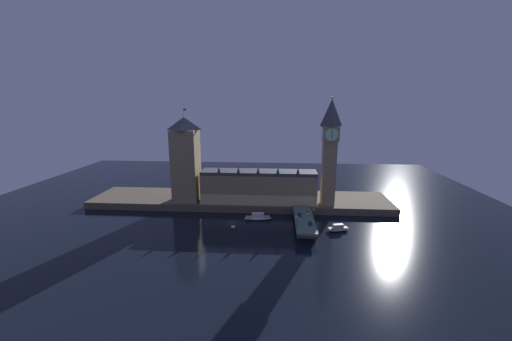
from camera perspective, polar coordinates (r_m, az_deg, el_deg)
The scene contains 14 objects.
ground_plane at distance 202.86m, azimuth -4.21°, elevation -9.48°, with size 400.00×400.00×0.00m, color black.
embankment at distance 238.33m, azimuth -2.89°, elevation -5.41°, with size 220.00×42.00×5.01m.
parliament_hall at distance 223.80m, azimuth 0.50°, elevation -2.91°, with size 81.09×17.93×27.18m.
clock_tower at distance 217.08m, azimuth 13.25°, elevation 3.80°, with size 10.93×11.04×73.87m.
victoria_tower at distance 229.75m, azimuth -12.67°, elevation 2.01°, with size 18.02×18.02×65.95m.
bridge at distance 195.44m, azimuth 8.74°, elevation -9.15°, with size 11.62×46.00×6.33m.
car_northbound_lead at distance 198.68m, azimuth 7.92°, elevation -7.89°, with size 2.07×4.73×1.44m.
car_southbound_lead at distance 185.49m, azimuth 9.81°, elevation -9.47°, with size 1.96×4.61×1.51m.
car_southbound_trail at distance 202.52m, azimuth 9.31°, elevation -7.55°, with size 1.87×4.39×1.34m.
pedestrian_near_rail at distance 184.32m, azimuth 7.43°, elevation -9.48°, with size 0.38×0.38×1.64m.
street_lamp_near at distance 179.00m, azimuth 7.41°, elevation -8.96°, with size 1.34×0.60×6.95m.
street_lamp_mid at distance 193.86m, azimuth 10.44°, elevation -7.50°, with size 1.34×0.60×6.20m.
boat_upstream at distance 206.38m, azimuth 0.34°, elevation -8.53°, with size 18.01×6.34×4.80m.
boat_downstream at distance 196.21m, azimuth 14.69°, elevation -10.17°, with size 14.21×7.62×4.31m.
Camera 1 is at (27.88, -185.96, 76.12)m, focal length 22.00 mm.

